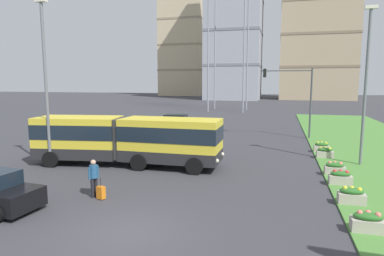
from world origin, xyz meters
TOP-DOWN VIEW (x-y plane):
  - ground_plane at (0.00, 0.00)m, footprint 260.00×260.00m
  - articulated_bus at (-4.17, 8.70)m, footprint 11.99×3.49m
  - car_white_van at (-6.04, 25.13)m, footprint 4.47×2.18m
  - pedestrian_crossing at (-3.07, 2.92)m, footprint 0.36×0.56m
  - rolling_suitcase at (-2.62, 2.72)m, footprint 0.42×0.34m
  - flower_planter_0 at (8.12, 2.00)m, footprint 1.10×0.56m
  - flower_planter_1 at (8.12, 4.80)m, footprint 1.10×0.56m
  - flower_planter_2 at (8.12, 7.61)m, footprint 1.10×0.56m
  - flower_planter_3 at (8.12, 9.46)m, footprint 1.10×0.56m
  - flower_planter_4 at (8.12, 13.82)m, footprint 1.10×0.56m
  - flower_planter_5 at (8.12, 15.83)m, footprint 1.10×0.56m
  - traffic_light_far_right at (6.27, 22.00)m, footprint 4.56×0.28m
  - streetlight_left at (-8.50, 6.98)m, footprint 0.70×0.28m
  - streetlight_median at (10.02, 12.30)m, footprint 0.70×0.28m
  - apartment_tower_west at (-30.00, 111.48)m, footprint 15.76×14.77m
  - apartment_tower_westcentre at (-8.34, 88.21)m, footprint 15.30×16.08m
  - apartment_tower_centre at (14.76, 94.51)m, footprint 20.61×14.71m
  - transmission_pylon at (-4.01, 49.30)m, footprint 9.00×6.24m

SIDE VIEW (x-z plane):
  - ground_plane at x=0.00m, z-range 0.00..0.00m
  - rolling_suitcase at x=-2.62m, z-range -0.17..0.80m
  - flower_planter_0 at x=8.12m, z-range 0.06..0.80m
  - flower_planter_1 at x=8.12m, z-range 0.06..0.80m
  - flower_planter_2 at x=8.12m, z-range 0.06..0.80m
  - flower_planter_3 at x=8.12m, z-range 0.06..0.80m
  - flower_planter_4 at x=8.12m, z-range 0.06..0.80m
  - flower_planter_5 at x=8.12m, z-range 0.06..0.80m
  - car_white_van at x=-6.04m, z-range -0.04..1.54m
  - pedestrian_crossing at x=-3.07m, z-range 0.13..1.87m
  - articulated_bus at x=-4.17m, z-range 0.15..3.15m
  - traffic_light_far_right at x=6.27m, z-range 1.21..7.62m
  - streetlight_median at x=10.02m, z-range 0.45..10.14m
  - streetlight_left at x=-8.50m, z-range 0.45..10.42m
  - transmission_pylon at x=-4.01m, z-range 1.43..32.49m
  - apartment_tower_centre at x=14.76m, z-range 0.02..44.32m
  - apartment_tower_westcentre at x=-8.34m, z-range 0.02..46.45m
  - apartment_tower_west at x=-30.00m, z-range 0.02..53.15m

